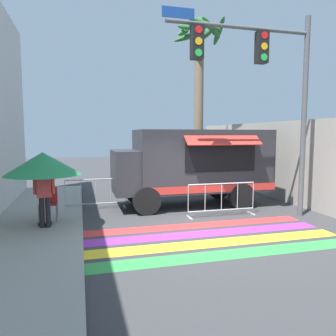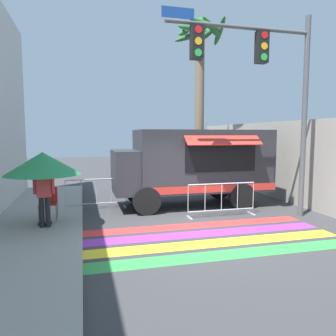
% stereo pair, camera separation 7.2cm
% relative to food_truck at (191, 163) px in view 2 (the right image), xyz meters
% --- Properties ---
extents(ground_plane, '(60.00, 60.00, 0.00)m').
position_rel_food_truck_xyz_m(ground_plane, '(-0.71, -3.15, -1.55)').
color(ground_plane, '#38383A').
extents(concrete_wall_right, '(0.20, 16.00, 3.06)m').
position_rel_food_truck_xyz_m(concrete_wall_right, '(3.81, -0.15, -0.03)').
color(concrete_wall_right, '#A39E93').
rests_on(concrete_wall_right, ground_plane).
extents(crosswalk_painted, '(6.40, 2.84, 0.01)m').
position_rel_food_truck_xyz_m(crosswalk_painted, '(-0.71, -3.66, -1.55)').
color(crosswalk_painted, green).
rests_on(crosswalk_painted, ground_plane).
extents(food_truck, '(5.50, 2.54, 2.71)m').
position_rel_food_truck_xyz_m(food_truck, '(0.00, 0.00, 0.00)').
color(food_truck, '#2D2D33').
rests_on(food_truck, ground_plane).
extents(traffic_signal_pole, '(4.57, 0.29, 6.06)m').
position_rel_food_truck_xyz_m(traffic_signal_pole, '(1.41, -2.31, 2.75)').
color(traffic_signal_pole, '#515456').
rests_on(traffic_signal_pole, ground_plane).
extents(patio_umbrella, '(1.96, 1.96, 1.95)m').
position_rel_food_truck_xyz_m(patio_umbrella, '(-4.74, -1.87, 0.23)').
color(patio_umbrella, black).
rests_on(patio_umbrella, sidewalk_left).
extents(folding_chair, '(0.48, 0.48, 0.90)m').
position_rel_food_truck_xyz_m(folding_chair, '(-4.69, -1.28, -0.87)').
color(folding_chair, '#4C4C51').
rests_on(folding_chair, sidewalk_left).
extents(vendor_person, '(0.53, 0.22, 1.70)m').
position_rel_food_truck_xyz_m(vendor_person, '(-4.70, -2.12, -0.44)').
color(vendor_person, black).
rests_on(vendor_person, sidewalk_left).
extents(barricade_front, '(2.22, 0.44, 1.05)m').
position_rel_food_truck_xyz_m(barricade_front, '(0.46, -1.69, -1.03)').
color(barricade_front, '#B7BABF').
rests_on(barricade_front, ground_plane).
extents(barricade_side, '(2.06, 0.44, 1.05)m').
position_rel_food_truck_xyz_m(barricade_side, '(-3.28, 0.33, -1.04)').
color(barricade_side, '#B7BABF').
rests_on(barricade_side, ground_plane).
extents(palm_tree, '(2.16, 2.03, 7.47)m').
position_rel_food_truck_xyz_m(palm_tree, '(1.27, 2.60, 3.46)').
color(palm_tree, '#7A664C').
rests_on(palm_tree, ground_plane).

